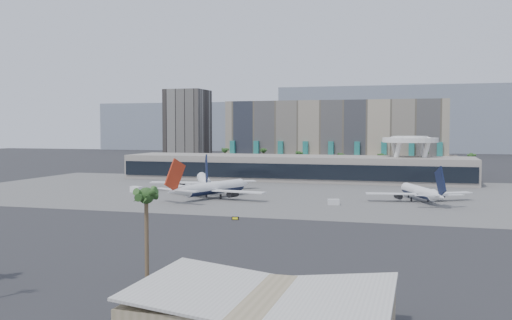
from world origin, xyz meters
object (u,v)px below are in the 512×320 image
(airliner_left, at_px, (204,181))
(airliner_centre, at_px, (212,188))
(service_vehicle_b, at_px, (334,202))
(taxiway_sign, at_px, (235,218))
(airliner_right, at_px, (421,192))
(service_vehicle_a, at_px, (136,189))

(airliner_left, xyz_separation_m, airliner_centre, (13.22, -25.77, -0.05))
(service_vehicle_b, xyz_separation_m, taxiway_sign, (-21.88, -38.59, -0.53))
(airliner_right, bearing_deg, taxiway_sign, -153.17)
(service_vehicle_a, distance_m, service_vehicle_b, 82.47)
(airliner_centre, relative_size, airliner_right, 1.15)
(airliner_left, xyz_separation_m, service_vehicle_a, (-22.65, -15.76, -2.75))
(airliner_right, height_order, service_vehicle_b, airliner_right)
(service_vehicle_a, bearing_deg, taxiway_sign, -23.27)
(airliner_right, bearing_deg, service_vehicle_a, 159.73)
(airliner_right, height_order, taxiway_sign, airliner_right)
(airliner_left, distance_m, airliner_right, 87.52)
(airliner_left, relative_size, service_vehicle_a, 8.49)
(service_vehicle_a, relative_size, service_vehicle_b, 1.30)
(airliner_left, bearing_deg, taxiway_sign, -86.68)
(airliner_centre, height_order, service_vehicle_a, airliner_centre)
(airliner_left, relative_size, taxiway_sign, 20.73)
(airliner_left, distance_m, service_vehicle_a, 27.73)
(airliner_right, distance_m, service_vehicle_b, 32.74)
(airliner_left, xyz_separation_m, taxiway_sign, (36.55, -69.42, -3.51))
(airliner_left, height_order, airliner_right, airliner_left)
(airliner_left, bearing_deg, airliner_centre, -87.28)
(airliner_centre, xyz_separation_m, service_vehicle_a, (-35.87, 10.00, -2.70))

